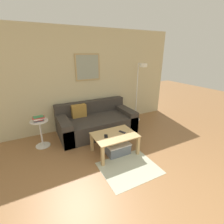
{
  "coord_description": "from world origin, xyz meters",
  "views": [
    {
      "loc": [
        -1.17,
        -0.73,
        1.98
      ],
      "look_at": [
        0.22,
        1.95,
        0.85
      ],
      "focal_mm": 26.0,
      "sensor_mm": 36.0,
      "label": 1
    }
  ],
  "objects_px": {
    "storage_bin": "(116,147)",
    "remote_control": "(122,132)",
    "coffee_table": "(115,138)",
    "couch": "(96,122)",
    "side_table": "(41,131)",
    "book_stack": "(38,119)",
    "cell_phone": "(106,136)",
    "floor_lamp": "(140,84)"
  },
  "relations": [
    {
      "from": "couch",
      "to": "side_table",
      "type": "bearing_deg",
      "value": -175.27
    },
    {
      "from": "storage_bin",
      "to": "floor_lamp",
      "type": "height_order",
      "value": "floor_lamp"
    },
    {
      "from": "storage_bin",
      "to": "cell_phone",
      "type": "distance_m",
      "value": 0.38
    },
    {
      "from": "coffee_table",
      "to": "couch",
      "type": "bearing_deg",
      "value": 88.8
    },
    {
      "from": "book_stack",
      "to": "storage_bin",
      "type": "bearing_deg",
      "value": -35.29
    },
    {
      "from": "cell_phone",
      "to": "storage_bin",
      "type": "bearing_deg",
      "value": 18.36
    },
    {
      "from": "coffee_table",
      "to": "remote_control",
      "type": "xyz_separation_m",
      "value": [
        0.18,
        0.0,
        0.09
      ]
    },
    {
      "from": "couch",
      "to": "book_stack",
      "type": "relative_size",
      "value": 7.81
    },
    {
      "from": "coffee_table",
      "to": "book_stack",
      "type": "height_order",
      "value": "book_stack"
    },
    {
      "from": "couch",
      "to": "cell_phone",
      "type": "xyz_separation_m",
      "value": [
        -0.21,
        -1.05,
        0.16
      ]
    },
    {
      "from": "couch",
      "to": "floor_lamp",
      "type": "height_order",
      "value": "floor_lamp"
    },
    {
      "from": "storage_bin",
      "to": "remote_control",
      "type": "distance_m",
      "value": 0.34
    },
    {
      "from": "storage_bin",
      "to": "book_stack",
      "type": "height_order",
      "value": "book_stack"
    },
    {
      "from": "side_table",
      "to": "remote_control",
      "type": "bearing_deg",
      "value": -32.59
    },
    {
      "from": "couch",
      "to": "coffee_table",
      "type": "xyz_separation_m",
      "value": [
        -0.02,
        -1.06,
        0.08
      ]
    },
    {
      "from": "floor_lamp",
      "to": "book_stack",
      "type": "bearing_deg",
      "value": -176.63
    },
    {
      "from": "side_table",
      "to": "remote_control",
      "type": "distance_m",
      "value": 1.76
    },
    {
      "from": "side_table",
      "to": "coffee_table",
      "type": "bearing_deg",
      "value": -36.1
    },
    {
      "from": "coffee_table",
      "to": "floor_lamp",
      "type": "relative_size",
      "value": 0.51
    },
    {
      "from": "book_stack",
      "to": "side_table",
      "type": "bearing_deg",
      "value": 41.77
    },
    {
      "from": "storage_bin",
      "to": "side_table",
      "type": "height_order",
      "value": "side_table"
    },
    {
      "from": "couch",
      "to": "storage_bin",
      "type": "relative_size",
      "value": 3.9
    },
    {
      "from": "floor_lamp",
      "to": "remote_control",
      "type": "xyz_separation_m",
      "value": [
        -1.22,
        -1.1,
        -0.69
      ]
    },
    {
      "from": "side_table",
      "to": "remote_control",
      "type": "relative_size",
      "value": 4.08
    },
    {
      "from": "cell_phone",
      "to": "side_table",
      "type": "bearing_deg",
      "value": 161.91
    },
    {
      "from": "coffee_table",
      "to": "floor_lamp",
      "type": "height_order",
      "value": "floor_lamp"
    },
    {
      "from": "storage_bin",
      "to": "cell_phone",
      "type": "bearing_deg",
      "value": 176.19
    },
    {
      "from": "couch",
      "to": "coffee_table",
      "type": "height_order",
      "value": "couch"
    },
    {
      "from": "storage_bin",
      "to": "floor_lamp",
      "type": "relative_size",
      "value": 0.29
    },
    {
      "from": "book_stack",
      "to": "remote_control",
      "type": "relative_size",
      "value": 1.62
    },
    {
      "from": "coffee_table",
      "to": "remote_control",
      "type": "bearing_deg",
      "value": 0.84
    },
    {
      "from": "couch",
      "to": "side_table",
      "type": "relative_size",
      "value": 3.1
    },
    {
      "from": "storage_bin",
      "to": "book_stack",
      "type": "bearing_deg",
      "value": 144.71
    },
    {
      "from": "couch",
      "to": "book_stack",
      "type": "distance_m",
      "value": 1.39
    },
    {
      "from": "floor_lamp",
      "to": "coffee_table",
      "type": "bearing_deg",
      "value": -141.69
    },
    {
      "from": "side_table",
      "to": "remote_control",
      "type": "xyz_separation_m",
      "value": [
        1.48,
        -0.95,
        0.06
      ]
    },
    {
      "from": "couch",
      "to": "storage_bin",
      "type": "xyz_separation_m",
      "value": [
        0.02,
        -1.07,
        -0.15
      ]
    },
    {
      "from": "coffee_table",
      "to": "cell_phone",
      "type": "xyz_separation_m",
      "value": [
        -0.19,
        0.01,
        0.08
      ]
    },
    {
      "from": "couch",
      "to": "side_table",
      "type": "distance_m",
      "value": 1.33
    },
    {
      "from": "coffee_table",
      "to": "remote_control",
      "type": "relative_size",
      "value": 5.74
    },
    {
      "from": "storage_bin",
      "to": "side_table",
      "type": "bearing_deg",
      "value": 144.5
    },
    {
      "from": "coffee_table",
      "to": "book_stack",
      "type": "distance_m",
      "value": 1.65
    }
  ]
}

